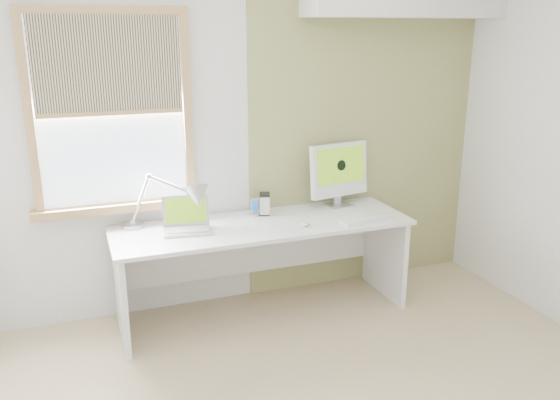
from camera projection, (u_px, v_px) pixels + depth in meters
name	position (u px, v px, depth m)	size (l,w,h in m)	color
room	(354.00, 198.00, 2.85)	(4.04, 3.54, 2.64)	tan
accent_wall	(364.00, 131.00, 4.75)	(2.00, 0.02, 2.60)	#8E8653
window	(112.00, 114.00, 3.99)	(1.20, 0.14, 1.42)	#AF824B
desk	(260.00, 245.00, 4.36)	(2.20, 0.70, 0.73)	white
desk_lamp	(185.00, 200.00, 4.09)	(0.65, 0.43, 0.40)	#B0B2B4
laptop	(186.00, 222.00, 4.10)	(0.37, 0.31, 0.23)	#B0B2B4
phone_dock	(255.00, 211.00, 4.41)	(0.09, 0.09, 0.14)	#B0B2B4
external_drive	(265.00, 204.00, 4.44)	(0.11, 0.14, 0.16)	#B0B2B4
imac	(339.00, 171.00, 4.60)	(0.53, 0.21, 0.51)	#B0B2B4
keyboard	(367.00, 219.00, 4.31)	(0.44, 0.18, 0.02)	white
mouse	(305.00, 224.00, 4.19)	(0.05, 0.09, 0.03)	white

